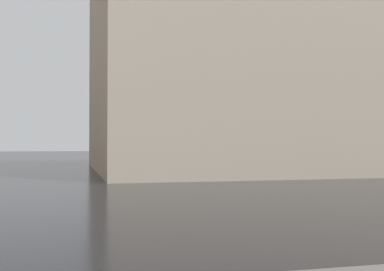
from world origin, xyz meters
name	(u,v)px	position (x,y,z in m)	size (l,w,h in m)	color
haussmann_block_corner	(278,6)	(22.43, -19.34, 11.39)	(19.87, 25.10, 23.25)	tan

